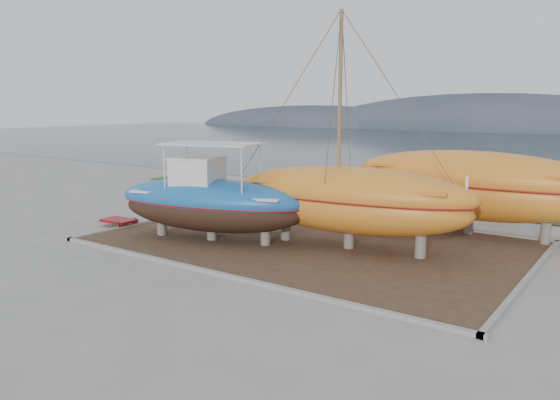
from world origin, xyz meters
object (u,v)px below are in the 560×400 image
Objects in this scene: white_dinghy at (230,212)px; orange_sailboat at (351,132)px; orange_bare_hull at (470,194)px; blue_caique at (211,192)px; red_trailer at (119,223)px.

orange_sailboat is at bearing -29.25° from white_dinghy.
orange_sailboat is at bearing -119.22° from orange_bare_hull.
blue_caique is 6.31m from red_trailer.
blue_caique is 3.73m from white_dinghy.
blue_caique is 0.86× the size of orange_sailboat.
white_dinghy is at bearing 34.66° from red_trailer.
orange_sailboat is at bearing 6.94° from blue_caique.
blue_caique reaches higher than red_trailer.
blue_caique is 12.15m from orange_bare_hull.
orange_sailboat is 4.19× the size of red_trailer.
orange_bare_hull is at bearing 53.24° from orange_sailboat.
white_dinghy reaches higher than red_trailer.
blue_caique is 2.26× the size of white_dinghy.
orange_bare_hull reaches higher than white_dinghy.
white_dinghy is 11.83m from orange_bare_hull.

